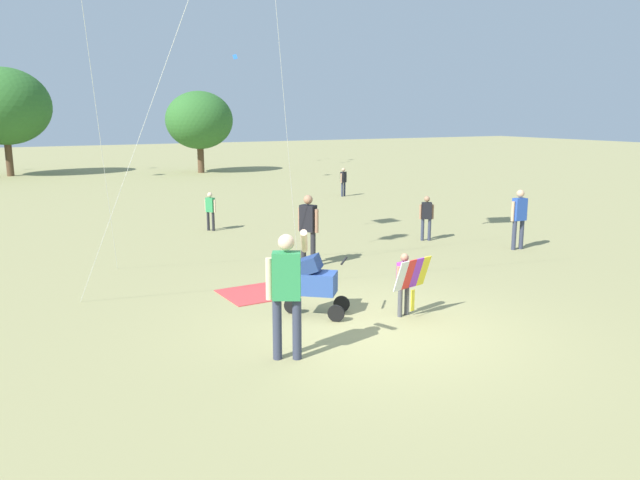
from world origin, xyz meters
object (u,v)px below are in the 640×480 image
at_px(person_sitting_far, 426,214).
at_px(person_back_turned, 308,224).
at_px(person_red_shirt, 343,180).
at_px(person_kid_running, 210,208).
at_px(person_couple_left, 519,214).
at_px(picnic_blanket, 261,293).
at_px(person_adult_flyer, 287,285).
at_px(child_with_butterfly_kite, 406,278).
at_px(stroller, 315,280).

relative_size(person_sitting_far, person_back_turned, 0.75).
xyz_separation_m(person_red_shirt, person_kid_running, (-7.09, -4.68, -0.03)).
bearing_deg(person_sitting_far, person_couple_left, -55.48).
relative_size(person_kid_running, picnic_blanket, 0.77).
bearing_deg(person_adult_flyer, person_red_shirt, 57.32).
bearing_deg(person_couple_left, person_kid_running, 134.70).
relative_size(person_adult_flyer, person_kid_running, 1.66).
bearing_deg(person_couple_left, child_with_butterfly_kite, -151.81).
xyz_separation_m(stroller, person_red_shirt, (7.98, 12.84, 0.07)).
height_order(person_adult_flyer, stroller, person_adult_flyer).
relative_size(child_with_butterfly_kite, person_back_turned, 0.68).
bearing_deg(child_with_butterfly_kite, person_back_turned, 87.61).
height_order(person_sitting_far, person_couple_left, person_couple_left).
bearing_deg(person_sitting_far, picnic_blanket, -156.51).
relative_size(person_red_shirt, person_sitting_far, 0.97).
bearing_deg(stroller, person_sitting_far, 37.14).
distance_m(person_couple_left, picnic_blanket, 7.15).
xyz_separation_m(stroller, person_sitting_far, (5.46, 4.13, 0.09)).
bearing_deg(person_sitting_far, child_with_butterfly_kite, -130.46).
relative_size(person_red_shirt, person_kid_running, 1.04).
distance_m(child_with_butterfly_kite, person_couple_left, 6.24).
height_order(person_red_shirt, picnic_blanket, person_red_shirt).
xyz_separation_m(child_with_butterfly_kite, person_sitting_far, (4.16, 4.88, 0.05)).
xyz_separation_m(person_kid_running, person_back_turned, (0.57, -5.05, 0.28)).
distance_m(person_red_shirt, person_kid_running, 8.50).
bearing_deg(person_red_shirt, person_kid_running, -146.58).
distance_m(person_couple_left, person_kid_running, 8.39).
xyz_separation_m(person_sitting_far, person_back_turned, (-4.00, -1.02, 0.23)).
relative_size(stroller, person_sitting_far, 0.87).
bearing_deg(child_with_butterfly_kite, person_sitting_far, 49.54).
height_order(person_adult_flyer, person_kid_running, person_adult_flyer).
xyz_separation_m(person_adult_flyer, person_kid_running, (2.10, 9.65, -0.40)).
height_order(child_with_butterfly_kite, person_back_turned, person_back_turned).
xyz_separation_m(stroller, person_back_turned, (1.45, 3.11, 0.32)).
bearing_deg(child_with_butterfly_kite, person_adult_flyer, -163.51).
relative_size(child_with_butterfly_kite, stroller, 1.03).
bearing_deg(person_adult_flyer, person_back_turned, 59.93).
bearing_deg(child_with_butterfly_kite, person_red_shirt, 63.80).
height_order(person_red_shirt, person_sitting_far, person_sitting_far).
relative_size(person_red_shirt, person_couple_left, 0.77).
height_order(person_adult_flyer, person_back_turned, person_adult_flyer).
relative_size(stroller, person_red_shirt, 0.90).
distance_m(child_with_butterfly_kite, person_back_turned, 3.88).
bearing_deg(person_sitting_far, stroller, -142.86).
relative_size(child_with_butterfly_kite, picnic_blanket, 0.74).
relative_size(person_adult_flyer, person_red_shirt, 1.60).
bearing_deg(child_with_butterfly_kite, picnic_blanket, 123.59).
bearing_deg(picnic_blanket, person_kid_running, 79.78).
distance_m(person_sitting_far, person_kid_running, 6.09).
bearing_deg(picnic_blanket, person_couple_left, 4.53).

